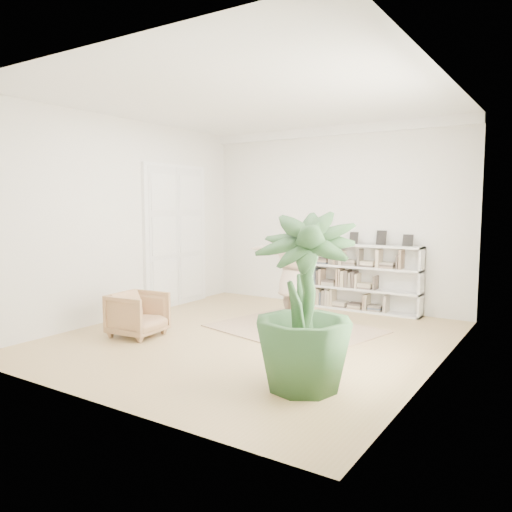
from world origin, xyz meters
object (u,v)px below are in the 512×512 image
(bookshelf, at_px, (364,279))
(houseplant, at_px, (304,302))
(armchair, at_px, (138,314))
(rocker_board, at_px, (295,325))
(person, at_px, (295,275))

(bookshelf, bearing_deg, houseplant, -78.13)
(bookshelf, bearing_deg, armchair, -122.34)
(houseplant, bearing_deg, rocker_board, 120.41)
(rocker_board, bearing_deg, armchair, -123.99)
(armchair, distance_m, rocker_board, 2.55)
(rocker_board, relative_size, houseplant, 0.31)
(rocker_board, height_order, houseplant, houseplant)
(bookshelf, height_order, armchair, bookshelf)
(armchair, height_order, person, person)
(bookshelf, relative_size, houseplant, 1.11)
(armchair, distance_m, houseplant, 3.35)
(person, bearing_deg, houseplant, 134.35)
(armchair, height_order, houseplant, houseplant)
(bookshelf, distance_m, armchair, 4.36)
(armchair, xyz_separation_m, houseplant, (3.23, -0.60, 0.65))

